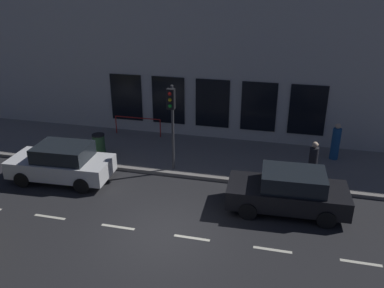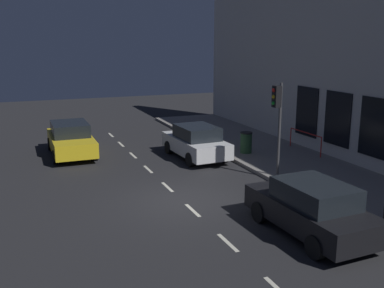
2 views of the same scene
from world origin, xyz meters
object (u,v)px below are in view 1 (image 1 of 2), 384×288
at_px(parked_car_1, 288,191).
at_px(pedestrian_0, 336,143).
at_px(traffic_light, 171,110).
at_px(parked_car_0, 62,163).
at_px(pedestrian_1, 313,164).
at_px(trash_bin, 99,144).

bearing_deg(parked_car_1, pedestrian_0, -24.95).
bearing_deg(traffic_light, parked_car_0, 111.37).
relative_size(parked_car_0, parked_car_1, 0.98).
bearing_deg(pedestrian_0, parked_car_0, 149.81).
bearing_deg(parked_car_1, traffic_light, 66.72).
distance_m(parked_car_0, pedestrian_0, 12.05).
relative_size(pedestrian_1, trash_bin, 1.78).
distance_m(pedestrian_0, pedestrian_1, 2.92).
xyz_separation_m(parked_car_0, pedestrian_0, (4.57, -11.15, 0.15)).
relative_size(pedestrian_0, pedestrian_1, 0.95).
distance_m(parked_car_0, parked_car_1, 9.16).
distance_m(parked_car_0, pedestrian_1, 10.22).
xyz_separation_m(traffic_light, parked_car_1, (-1.87, -4.88, -2.08)).
relative_size(pedestrian_0, trash_bin, 1.69).
height_order(parked_car_1, pedestrian_1, pedestrian_1).
height_order(pedestrian_0, pedestrian_1, pedestrian_1).
xyz_separation_m(traffic_light, pedestrian_0, (2.89, -6.87, -1.93)).
height_order(parked_car_0, trash_bin, parked_car_0).
relative_size(traffic_light, pedestrian_0, 2.18).
bearing_deg(parked_car_1, parked_car_0, 86.48).
xyz_separation_m(traffic_light, trash_bin, (0.76, 3.80, -2.21)).
bearing_deg(parked_car_1, pedestrian_1, -25.50).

